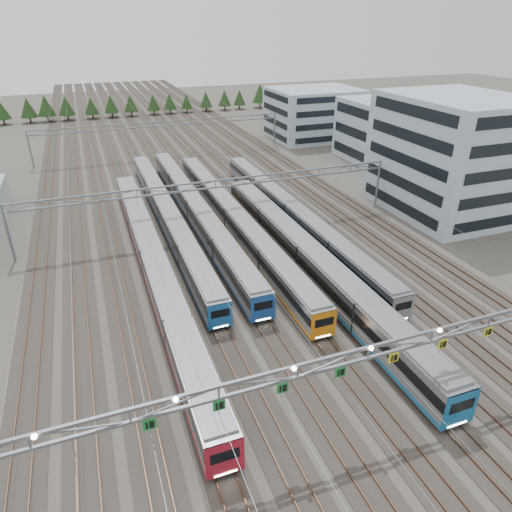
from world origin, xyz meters
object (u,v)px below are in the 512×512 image
object	(u,v)px
train_e	(308,259)
depot_bldg_mid	(379,130)
depot_bldg_north	(314,114)
train_a	(153,262)
train_f	(292,214)
gantry_near	(368,356)
train_c	(196,210)
gantry_far	(161,128)
gantry_mid	(216,190)
depot_bldg_south	(452,155)
train_d	(233,218)
train_b	(167,214)

from	to	relation	value
train_e	depot_bldg_mid	size ratio (longest dim) A/B	3.28
depot_bldg_north	train_a	bearing A→B (deg)	-131.03
train_e	train_f	bearing A→B (deg)	72.72
train_a	gantry_near	distance (m)	31.84
train_c	gantry_far	bearing A→B (deg)	86.86
train_c	train_f	world-z (taller)	train_c
train_f	gantry_far	distance (m)	49.07
gantry_mid	depot_bldg_north	bearing A→B (deg)	50.26
train_f	depot_bldg_south	xyz separation A→B (m)	(26.65, -2.33, 7.14)
train_d	gantry_far	xyz separation A→B (m)	(-2.25, 45.92, 4.34)
train_c	train_d	size ratio (longest dim) A/B	1.01
train_b	train_e	distance (m)	25.09
gantry_mid	train_c	bearing A→B (deg)	119.40
gantry_near	depot_bldg_mid	bearing A→B (deg)	55.53
train_b	train_d	world-z (taller)	train_d
train_b	depot_bldg_mid	distance (m)	55.95
train_b	train_d	size ratio (longest dim) A/B	1.00
depot_bldg_south	train_e	bearing A→B (deg)	-158.72
train_c	train_f	xyz separation A→B (m)	(13.50, -6.55, -0.06)
train_b	gantry_near	xyz separation A→B (m)	(6.70, -44.24, 5.12)
train_e	gantry_mid	bearing A→B (deg)	111.63
train_b	train_d	distance (m)	10.32
train_c	train_d	distance (m)	6.66
train_a	gantry_near	bearing A→B (deg)	-69.13
train_a	train_d	bearing A→B (deg)	36.03
train_d	gantry_near	world-z (taller)	gantry_near
gantry_mid	depot_bldg_south	distance (m)	38.31
gantry_far	depot_bldg_mid	world-z (taller)	depot_bldg_mid
train_d	depot_bldg_mid	world-z (taller)	depot_bldg_mid
train_e	gantry_near	world-z (taller)	gantry_near
train_d	depot_bldg_south	distance (m)	36.56
gantry_far	depot_bldg_north	size ratio (longest dim) A/B	2.56
gantry_near	gantry_mid	distance (m)	40.12
train_c	train_a	bearing A→B (deg)	-121.42
gantry_near	depot_bldg_north	world-z (taller)	depot_bldg_north
train_b	gantry_far	bearing A→B (deg)	80.62
train_f	gantry_near	distance (m)	39.55
train_e	depot_bldg_south	bearing A→B (deg)	21.28
train_c	gantry_far	distance (m)	41.29
train_e	gantry_mid	world-z (taller)	gantry_mid
depot_bldg_mid	gantry_mid	bearing A→B (deg)	-150.59
gantry_far	depot_bldg_mid	bearing A→B (deg)	-23.74
train_c	train_f	distance (m)	15.01
train_f	train_d	bearing A→B (deg)	169.66
train_b	train_c	size ratio (longest dim) A/B	0.99
train_b	depot_bldg_north	world-z (taller)	depot_bldg_north
gantry_near	train_d	bearing A→B (deg)	86.65
train_c	gantry_mid	bearing A→B (deg)	-60.60
depot_bldg_mid	depot_bldg_north	size ratio (longest dim) A/B	0.73
gantry_mid	depot_bldg_mid	size ratio (longest dim) A/B	3.52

